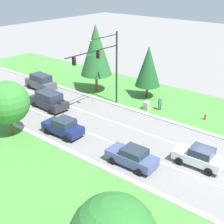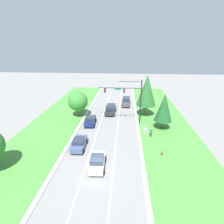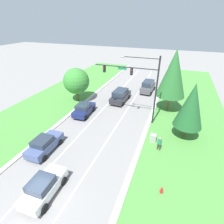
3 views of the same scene
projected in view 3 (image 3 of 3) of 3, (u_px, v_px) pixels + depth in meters
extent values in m
plane|color=gray|center=(43.00, 201.00, 13.55)|extent=(160.00, 160.00, 0.00)
cube|color=white|center=(25.00, 194.00, 14.11)|extent=(0.14, 81.00, 0.01)
cube|color=white|center=(63.00, 209.00, 12.99)|extent=(0.14, 81.00, 0.01)
cylinder|color=black|center=(156.00, 93.00, 21.54)|extent=(0.20, 0.20, 8.84)
cylinder|color=black|center=(125.00, 67.00, 21.45)|extent=(8.05, 0.12, 0.12)
cube|color=#147042|center=(122.00, 69.00, 21.68)|extent=(1.10, 0.04, 0.28)
cylinder|color=black|center=(141.00, 58.00, 20.30)|extent=(4.43, 0.09, 0.09)
ellipsoid|color=gray|center=(123.00, 57.00, 21.01)|extent=(0.56, 0.28, 0.20)
cube|color=black|center=(132.00, 72.00, 21.43)|extent=(0.28, 0.32, 0.80)
sphere|color=red|center=(131.00, 70.00, 21.18)|extent=(0.16, 0.16, 0.16)
sphere|color=#2D2D2D|center=(131.00, 72.00, 21.29)|extent=(0.16, 0.16, 0.16)
sphere|color=#2D2D2D|center=(131.00, 74.00, 21.40)|extent=(0.16, 0.16, 0.16)
cube|color=black|center=(104.00, 69.00, 22.56)|extent=(0.28, 0.32, 0.80)
sphere|color=red|center=(104.00, 68.00, 22.31)|extent=(0.16, 0.16, 0.16)
sphere|color=#2D2D2D|center=(104.00, 69.00, 22.42)|extent=(0.16, 0.16, 0.16)
sphere|color=#2D2D2D|center=(104.00, 71.00, 22.53)|extent=(0.16, 0.16, 0.16)
cube|color=navy|center=(84.00, 110.00, 25.50)|extent=(2.09, 4.37, 0.77)
cube|color=#283342|center=(83.00, 106.00, 24.95)|extent=(1.78, 2.01, 0.64)
cylinder|color=black|center=(94.00, 109.00, 26.55)|extent=(0.28, 0.71, 0.70)
cylinder|color=black|center=(83.00, 107.00, 27.04)|extent=(0.28, 0.71, 0.70)
cylinder|color=black|center=(86.00, 117.00, 24.32)|extent=(0.28, 0.71, 0.70)
cylinder|color=black|center=(74.00, 115.00, 24.81)|extent=(0.28, 0.71, 0.70)
cube|color=white|center=(45.00, 187.00, 13.84)|extent=(1.92, 4.19, 0.74)
cube|color=#283342|center=(41.00, 184.00, 13.30)|extent=(1.66, 1.92, 0.64)
cylinder|color=black|center=(63.00, 181.00, 14.84)|extent=(0.27, 0.70, 0.70)
cylinder|color=black|center=(46.00, 176.00, 15.32)|extent=(0.27, 0.70, 0.70)
cylinder|color=black|center=(44.00, 208.00, 12.70)|extent=(0.27, 0.70, 0.70)
cylinder|color=black|center=(25.00, 201.00, 13.18)|extent=(0.27, 0.70, 0.70)
cube|color=#4C4C51|center=(148.00, 88.00, 33.37)|extent=(2.22, 4.99, 0.98)
cube|color=#283342|center=(148.00, 83.00, 32.84)|extent=(1.91, 3.03, 0.86)
cylinder|color=black|center=(154.00, 88.00, 34.48)|extent=(0.28, 0.69, 0.68)
cylinder|color=black|center=(145.00, 87.00, 35.16)|extent=(0.28, 0.69, 0.68)
cylinder|color=black|center=(151.00, 94.00, 32.05)|extent=(0.28, 0.69, 0.68)
cylinder|color=black|center=(141.00, 92.00, 32.72)|extent=(0.28, 0.69, 0.68)
cube|color=#475684|center=(45.00, 145.00, 18.51)|extent=(1.94, 4.41, 0.79)
cube|color=#283342|center=(42.00, 141.00, 17.97)|extent=(1.69, 2.01, 0.55)
cylinder|color=black|center=(60.00, 142.00, 19.56)|extent=(0.26, 0.64, 0.63)
cylinder|color=black|center=(47.00, 139.00, 20.07)|extent=(0.26, 0.64, 0.63)
cylinder|color=black|center=(44.00, 158.00, 17.31)|extent=(0.26, 0.64, 0.63)
cylinder|color=black|center=(30.00, 154.00, 17.82)|extent=(0.26, 0.64, 0.63)
cube|color=#28282D|center=(120.00, 97.00, 29.61)|extent=(2.32, 5.18, 0.87)
cube|color=#283342|center=(120.00, 93.00, 29.10)|extent=(2.02, 3.14, 0.86)
cylinder|color=black|center=(129.00, 97.00, 30.74)|extent=(0.27, 0.63, 0.62)
cylinder|color=black|center=(118.00, 95.00, 31.45)|extent=(0.27, 0.63, 0.62)
cylinder|color=black|center=(123.00, 104.00, 28.19)|extent=(0.27, 0.63, 0.62)
cylinder|color=black|center=(111.00, 102.00, 28.90)|extent=(0.27, 0.63, 0.62)
cube|color=#9E9E99|center=(153.00, 138.00, 19.87)|extent=(0.70, 0.60, 1.00)
cylinder|color=#42382D|center=(158.00, 147.00, 18.67)|extent=(0.14, 0.14, 0.84)
cylinder|color=#42382D|center=(160.00, 148.00, 18.52)|extent=(0.14, 0.14, 0.84)
cube|color=#287556|center=(160.00, 142.00, 18.26)|extent=(0.43, 0.34, 0.60)
sphere|color=tan|center=(160.00, 138.00, 18.05)|extent=(0.22, 0.22, 0.22)
cylinder|color=red|center=(161.00, 191.00, 14.03)|extent=(0.20, 0.20, 0.55)
sphere|color=red|center=(162.00, 188.00, 13.87)|extent=(0.18, 0.18, 0.18)
cylinder|color=red|center=(160.00, 191.00, 14.06)|extent=(0.10, 0.09, 0.09)
cylinder|color=red|center=(163.00, 191.00, 13.98)|extent=(0.10, 0.09, 0.09)
cylinder|color=brown|center=(185.00, 131.00, 20.49)|extent=(0.32, 0.32, 1.67)
cone|color=#1E5628|center=(191.00, 106.00, 18.89)|extent=(3.17, 3.17, 5.08)
cylinder|color=brown|center=(78.00, 96.00, 29.60)|extent=(0.32, 0.32, 1.94)
sphere|color=#388433|center=(76.00, 81.00, 28.39)|extent=(4.21, 4.21, 4.21)
cylinder|color=brown|center=(168.00, 103.00, 26.45)|extent=(0.32, 0.32, 2.46)
cone|color=#28662D|center=(173.00, 73.00, 24.30)|extent=(4.13, 4.13, 6.61)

